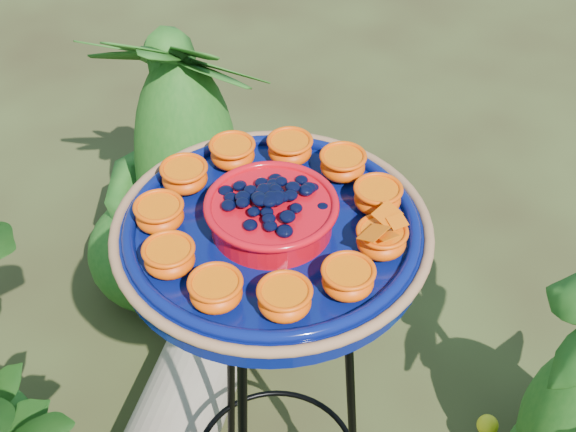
% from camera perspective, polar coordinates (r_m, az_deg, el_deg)
% --- Properties ---
extents(tripod_stand, '(0.43, 0.43, 0.92)m').
position_cam_1_polar(tripod_stand, '(1.51, -0.95, -12.15)').
color(tripod_stand, black).
rests_on(tripod_stand, ground).
extents(feeder_dish, '(0.61, 0.61, 0.11)m').
position_cam_1_polar(feeder_dish, '(1.20, -1.16, -0.86)').
color(feeder_dish, '#071052').
rests_on(feeder_dish, tripod_stand).
extents(driftwood_log, '(0.68, 0.38, 0.21)m').
position_cam_1_polar(driftwood_log, '(2.03, -7.66, -13.82)').
color(driftwood_log, gray).
rests_on(driftwood_log, ground).
extents(shrub_back_right, '(0.58, 0.58, 0.86)m').
position_cam_1_polar(shrub_back_right, '(2.22, -7.22, 4.16)').
color(shrub_back_right, '#1A5015').
rests_on(shrub_back_right, ground).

